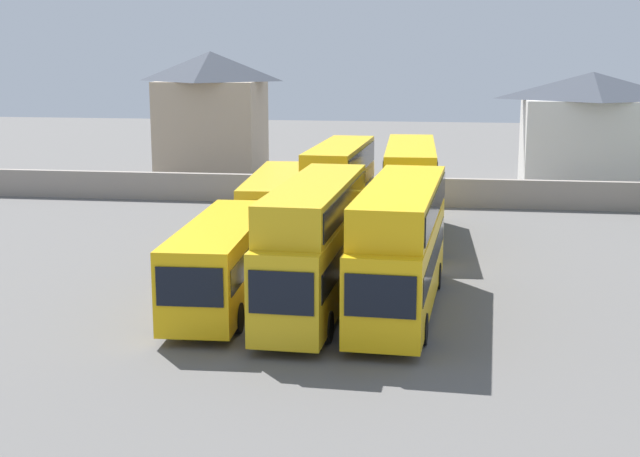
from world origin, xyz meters
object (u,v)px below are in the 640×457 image
(bus_2, at_px, (315,240))
(bus_5, at_px, (339,185))
(bus_1, at_px, (222,259))
(bus_6, at_px, (410,187))
(house_terrace_centre, at_px, (590,130))
(bus_4, at_px, (276,201))
(bus_3, at_px, (401,241))
(house_terrace_left, at_px, (212,115))

(bus_2, height_order, bus_5, bus_2)
(bus_1, height_order, bus_5, bus_5)
(bus_6, bearing_deg, house_terrace_centre, 145.48)
(bus_2, xyz_separation_m, bus_4, (-4.12, 13.57, -0.91))
(bus_6, bearing_deg, bus_2, -14.65)
(bus_3, height_order, bus_6, bus_6)
(bus_5, relative_size, house_terrace_left, 1.10)
(bus_4, height_order, house_terrace_left, house_terrace_left)
(bus_6, xyz_separation_m, house_terrace_left, (-15.80, 19.55, 2.08))
(bus_4, bearing_deg, bus_5, 91.37)
(bus_6, height_order, house_terrace_left, house_terrace_left)
(bus_3, bearing_deg, bus_1, -84.59)
(bus_5, bearing_deg, bus_2, 5.64)
(bus_3, distance_m, bus_5, 14.09)
(bus_6, bearing_deg, bus_3, -1.19)
(bus_2, distance_m, house_terrace_left, 35.53)
(bus_2, height_order, house_terrace_centre, house_terrace_centre)
(bus_2, relative_size, house_terrace_left, 1.21)
(bus_4, distance_m, bus_6, 7.18)
(bus_1, xyz_separation_m, bus_2, (3.61, -0.04, 0.89))
(bus_4, distance_m, bus_5, 3.49)
(bus_3, xyz_separation_m, house_terrace_centre, (11.46, 31.64, 1.43))
(house_terrace_left, bearing_deg, bus_2, -68.84)
(bus_2, bearing_deg, bus_3, 98.09)
(bus_4, height_order, bus_5, bus_5)
(bus_1, height_order, bus_6, bus_6)
(bus_5, bearing_deg, house_terrace_left, -145.40)
(bus_3, xyz_separation_m, house_terrace_left, (-16.02, 32.74, 2.12))
(bus_3, bearing_deg, house_terrace_centre, 162.97)
(bus_3, relative_size, bus_5, 1.13)
(bus_2, distance_m, bus_3, 3.24)
(bus_4, relative_size, house_terrace_left, 1.19)
(bus_3, bearing_deg, bus_4, -148.07)
(bus_5, distance_m, house_terrace_centre, 23.85)
(bus_3, relative_size, house_terrace_centre, 1.24)
(bus_1, xyz_separation_m, bus_6, (6.60, 13.48, 0.89))
(house_terrace_centre, bearing_deg, bus_1, -119.80)
(bus_1, distance_m, bus_2, 3.72)
(bus_2, distance_m, bus_6, 13.85)
(bus_4, xyz_separation_m, bus_6, (7.12, -0.04, 0.92))
(bus_2, bearing_deg, bus_4, -161.09)
(bus_1, bearing_deg, bus_5, 165.94)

